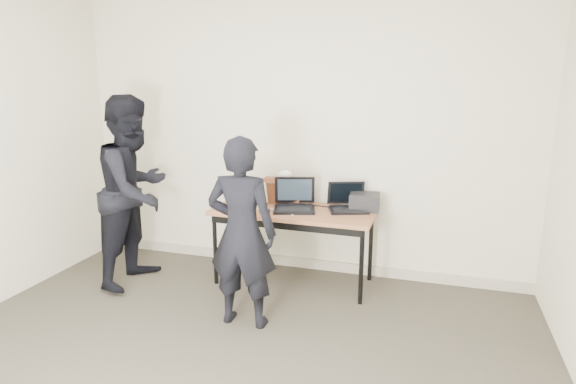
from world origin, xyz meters
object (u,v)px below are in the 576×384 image
at_px(person_observer, 135,191).
at_px(desk, 293,216).
at_px(laptop_center, 294,202).
at_px(leather_satchel, 282,190).
at_px(laptop_beige, 248,202).
at_px(equipment_box, 365,202).
at_px(laptop_right, 347,204).
at_px(person_typist, 242,233).

bearing_deg(person_observer, desk, -73.11).
distance_m(laptop_center, person_observer, 1.49).
bearing_deg(person_observer, leather_satchel, -62.08).
bearing_deg(laptop_beige, equipment_box, 26.07).
height_order(laptop_beige, leather_satchel, leather_satchel).
relative_size(desk, leather_satchel, 4.00).
distance_m(laptop_center, equipment_box, 0.65).
height_order(desk, laptop_right, laptop_right).
bearing_deg(laptop_beige, laptop_center, 21.73).
distance_m(desk, person_observer, 1.50).
xyz_separation_m(laptop_center, equipment_box, (0.63, 0.16, 0.01)).
relative_size(leather_satchel, person_observer, 0.21).
distance_m(laptop_beige, laptop_right, 0.94).
distance_m(leather_satchel, person_observer, 1.39).
bearing_deg(laptop_right, equipment_box, -5.56).
bearing_deg(desk, person_observer, -164.32).
height_order(desk, person_typist, person_typist).
height_order(equipment_box, person_observer, person_observer).
bearing_deg(laptop_right, person_typist, -141.56).
height_order(laptop_right, leather_satchel, leather_satchel).
xyz_separation_m(leather_satchel, person_observer, (-1.25, -0.60, 0.04)).
bearing_deg(person_observer, laptop_beige, -68.03).
bearing_deg(desk, person_typist, -99.42).
bearing_deg(leather_satchel, person_typist, -95.58).
height_order(laptop_right, person_typist, person_typist).
bearing_deg(person_typist, equipment_box, -128.57).
height_order(person_typist, person_observer, person_observer).
height_order(leather_satchel, person_observer, person_observer).
xyz_separation_m(laptop_beige, equipment_box, (1.07, 0.21, 0.03)).
bearing_deg(person_observer, laptop_right, -72.28).
bearing_deg(equipment_box, desk, -163.06).
bearing_deg(leather_satchel, equipment_box, -9.14).
bearing_deg(laptop_beige, person_typist, -56.46).
relative_size(equipment_box, person_typist, 0.18).
relative_size(laptop_beige, laptop_right, 0.81).
bearing_deg(equipment_box, laptop_right, -166.04).
relative_size(laptop_right, leather_satchel, 1.15).
distance_m(equipment_box, person_typist, 1.32).
height_order(laptop_center, person_typist, person_typist).
xyz_separation_m(laptop_center, person_observer, (-1.43, -0.41, 0.10)).
relative_size(laptop_right, person_typist, 0.29).
xyz_separation_m(desk, leather_satchel, (-0.18, 0.23, 0.19)).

